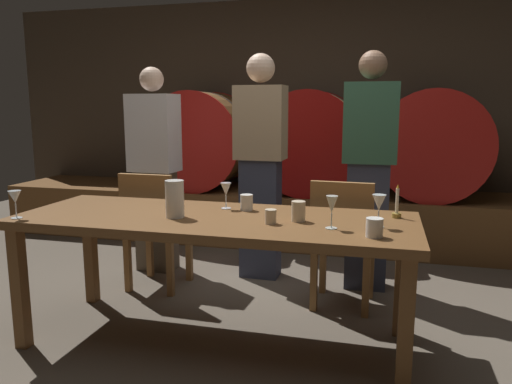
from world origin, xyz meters
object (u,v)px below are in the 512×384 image
(wine_glass_far_left, at_px, (15,198))
(cup_center_left, at_px, (271,217))
(guest_left, at_px, (155,169))
(cup_far_left, at_px, (247,202))
(dining_table, at_px, (215,229))
(wine_barrel_center, at_px, (312,142))
(wine_barrel_left, at_px, (203,140))
(wine_glass_far_right, at_px, (379,204))
(cup_far_right, at_px, (374,228))
(guest_center, at_px, (261,165))
(guest_right, at_px, (369,170))
(cup_center_right, at_px, (298,211))
(candle_center, at_px, (397,209))
(wine_glass_center_left, at_px, (226,190))
(pitcher, at_px, (175,199))
(wine_glass_center_right, at_px, (332,206))
(chair_right, at_px, (343,238))
(chair_left, at_px, (154,225))

(wine_glass_far_left, xyz_separation_m, cup_center_left, (1.38, 0.23, -0.08))
(guest_left, xyz_separation_m, cup_far_left, (1.03, -0.90, -0.05))
(dining_table, bearing_deg, guest_left, 129.12)
(wine_barrel_center, distance_m, guest_left, 1.62)
(wine_barrel_left, distance_m, wine_glass_far_right, 2.92)
(wine_glass_far_right, xyz_separation_m, cup_far_right, (-0.01, -0.20, -0.08))
(wine_barrel_left, height_order, guest_center, guest_center)
(dining_table, relative_size, wine_glass_far_left, 14.43)
(guest_right, xyz_separation_m, wine_glass_far_left, (-1.84, -1.43, -0.03))
(guest_left, relative_size, cup_center_right, 15.21)
(wine_barrel_left, distance_m, guest_center, 1.42)
(cup_center_right, bearing_deg, wine_barrel_left, 121.55)
(wine_glass_far_right, bearing_deg, candle_center, 68.89)
(guest_center, distance_m, wine_glass_center_left, 0.94)
(candle_center, distance_m, pitcher, 1.22)
(cup_far_right, bearing_deg, cup_far_left, 149.82)
(wine_barrel_left, xyz_separation_m, wine_glass_center_left, (0.91, -2.05, -0.15))
(guest_left, bearing_deg, pitcher, 124.18)
(wine_glass_center_right, bearing_deg, guest_right, 83.51)
(guest_center, bearing_deg, wine_glass_center_right, 119.40)
(pitcher, height_order, cup_center_left, pitcher)
(wine_glass_center_left, bearing_deg, guest_center, 91.34)
(wine_glass_far_left, relative_size, cup_center_left, 2.02)
(guest_right, distance_m, wine_glass_center_left, 1.21)
(wine_barrel_center, relative_size, pitcher, 4.83)
(wine_barrel_center, distance_m, chair_right, 1.74)
(wine_glass_center_right, distance_m, cup_far_left, 0.62)
(chair_left, height_order, wine_glass_center_left, wine_glass_center_left)
(wine_barrel_left, distance_m, cup_far_left, 2.32)
(candle_center, distance_m, wine_glass_center_right, 0.47)
(wine_barrel_left, distance_m, cup_center_right, 2.66)
(wine_barrel_left, distance_m, pitcher, 2.45)
(candle_center, bearing_deg, cup_center_left, -154.00)
(guest_center, bearing_deg, wine_glass_center_left, 92.48)
(guest_left, distance_m, cup_far_left, 1.37)
(wine_glass_center_right, bearing_deg, chair_left, 150.18)
(chair_right, relative_size, cup_far_left, 9.32)
(wine_barrel_center, distance_m, dining_table, 2.30)
(pitcher, relative_size, wine_glass_far_right, 1.23)
(dining_table, distance_m, wine_glass_far_right, 0.91)
(guest_right, bearing_deg, wine_glass_center_right, 82.51)
(chair_left, bearing_deg, wine_glass_center_left, 148.39)
(wine_glass_center_left, bearing_deg, wine_glass_far_left, -152.53)
(dining_table, xyz_separation_m, wine_glass_far_right, (0.89, -0.03, 0.20))
(chair_right, xyz_separation_m, cup_center_left, (-0.32, -0.75, 0.29))
(wine_barrel_center, distance_m, guest_center, 1.14)
(wine_glass_far_left, bearing_deg, wine_glass_far_right, 8.72)
(wine_barrel_left, height_order, wine_glass_center_left, wine_barrel_left)
(wine_barrel_center, xyz_separation_m, wine_glass_center_right, (0.44, -2.38, -0.14))
(guest_left, xyz_separation_m, guest_center, (0.87, 0.05, 0.05))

